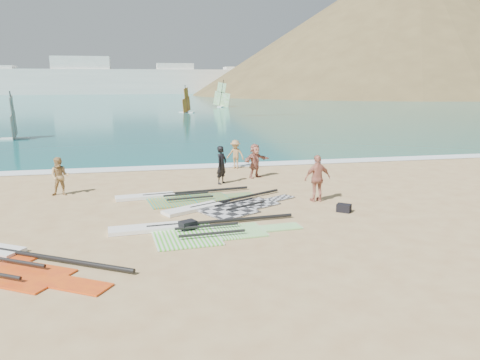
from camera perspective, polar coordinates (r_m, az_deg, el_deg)
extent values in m
plane|color=tan|center=(13.23, -1.63, -8.04)|extent=(300.00, 300.00, 0.00)
cube|color=#0C5354|center=(144.31, -11.32, 10.04)|extent=(300.00, 240.00, 0.06)
cube|color=white|center=(25.04, -6.73, 1.52)|extent=(300.00, 1.20, 0.04)
cube|color=white|center=(163.20, -18.66, 11.27)|extent=(160.00, 8.00, 8.00)
cube|color=white|center=(163.20, -18.70, 11.97)|extent=(18.00, 7.00, 12.00)
cube|color=white|center=(162.68, -7.90, 12.13)|extent=(12.00, 7.00, 10.00)
cube|color=white|center=(166.44, 0.91, 12.07)|extent=(16.00, 7.00, 9.00)
cube|color=white|center=(172.02, 7.57, 12.30)|extent=(10.00, 7.00, 11.00)
cone|color=brown|center=(166.90, 19.78, 9.81)|extent=(143.00, 143.00, 45.00)
cone|color=brown|center=(195.27, 27.12, 9.44)|extent=(70.00, 70.00, 28.00)
cube|color=black|center=(16.60, -1.74, -3.76)|extent=(2.38, 2.46, 0.04)
cube|color=black|center=(17.54, 2.10, -2.89)|extent=(1.74, 1.70, 0.04)
cube|color=black|center=(18.37, 4.91, -2.25)|extent=(1.26, 1.03, 0.04)
cylinder|color=black|center=(17.96, -0.38, -2.27)|extent=(3.85, 2.14, 0.10)
cylinder|color=black|center=(17.21, -0.72, -2.70)|extent=(1.61, 0.91, 0.08)
cylinder|color=black|center=(16.73, 0.72, -3.14)|extent=(1.61, 0.91, 0.08)
cube|color=white|center=(16.76, -5.81, -3.52)|extent=(2.27, 1.61, 0.12)
cube|color=#42D41D|center=(14.03, -6.66, -6.84)|extent=(2.04, 2.23, 0.04)
cube|color=#42D41D|center=(14.39, -0.05, -6.27)|extent=(1.57, 1.47, 0.04)
cube|color=#42D41D|center=(14.81, 5.02, -5.77)|extent=(1.30, 0.72, 0.04)
cylinder|color=black|center=(15.15, -2.21, -5.01)|extent=(4.80, 0.49, 0.11)
cylinder|color=black|center=(14.46, -4.06, -5.62)|extent=(1.99, 0.24, 0.08)
cylinder|color=black|center=(13.78, -3.39, -6.51)|extent=(1.99, 0.24, 0.08)
cube|color=white|center=(14.79, -10.91, -5.82)|extent=(2.55, 0.87, 0.12)
cube|color=orange|center=(18.10, -8.38, -2.55)|extent=(1.96, 2.12, 0.04)
cube|color=orange|center=(18.45, -3.74, -2.16)|extent=(1.49, 1.41, 0.04)
cube|color=orange|center=(18.82, -0.12, -1.85)|extent=(1.21, 0.72, 0.04)
cylinder|color=black|center=(19.16, -5.28, -1.40)|extent=(4.35, 0.71, 0.10)
cylinder|color=black|center=(18.52, -6.58, -1.71)|extent=(1.80, 0.32, 0.08)
cylinder|color=black|center=(17.89, -6.08, -2.19)|extent=(1.80, 0.32, 0.08)
cube|color=white|center=(18.77, -11.47, -2.01)|extent=(2.35, 0.93, 0.12)
cube|color=red|center=(12.22, -24.04, -10.77)|extent=(2.03, 2.00, 0.04)
cube|color=red|center=(11.34, -18.77, -12.15)|extent=(1.45, 1.24, 0.04)
cylinder|color=black|center=(13.06, -22.14, -8.77)|extent=(4.29, 2.75, 0.12)
cylinder|color=black|center=(13.08, -26.06, -8.81)|extent=(1.79, 1.17, 0.09)
cube|color=black|center=(14.56, -6.37, -5.57)|extent=(0.59, 0.53, 0.31)
cube|color=black|center=(16.88, 12.55, -3.35)|extent=(0.58, 0.56, 0.28)
imported|color=black|center=(20.83, -2.26, 1.84)|extent=(0.72, 0.73, 1.70)
imported|color=tan|center=(20.03, -21.11, 0.41)|extent=(0.79, 0.63, 1.56)
imported|color=#9A774A|center=(24.50, -0.56, 3.16)|extent=(1.12, 1.01, 1.50)
imported|color=#BB715B|center=(17.99, 9.42, 0.20)|extent=(1.08, 0.52, 1.79)
imported|color=#AE6A59|center=(22.15, 1.84, 2.37)|extent=(1.56, 1.15, 1.63)
cube|color=white|center=(40.64, -25.73, 4.58)|extent=(2.11, 0.77, 0.12)
cube|color=#E04E15|center=(40.54, -25.86, 6.00)|extent=(0.27, 2.54, 2.26)
cube|color=#E04E15|center=(40.44, -26.06, 8.18)|extent=(0.18, 1.43, 1.57)
cylinder|color=black|center=(40.48, -25.97, 7.21)|extent=(0.14, 0.72, 3.58)
cube|color=white|center=(67.30, -6.53, 8.20)|extent=(2.17, 1.64, 0.13)
cube|color=#C24524|center=(67.24, -6.55, 9.09)|extent=(1.40, 2.30, 2.35)
cube|color=#C24524|center=(67.18, -6.58, 10.47)|extent=(0.81, 1.31, 1.63)
cylinder|color=black|center=(67.20, -6.57, 9.86)|extent=(0.46, 0.68, 3.73)
cube|color=white|center=(81.47, -2.24, 8.94)|extent=(1.94, 2.59, 0.15)
cube|color=#54AA28|center=(81.41, -2.25, 9.82)|extent=(2.75, 1.64, 2.80)
cube|color=#54AA28|center=(81.36, -2.26, 11.17)|extent=(1.56, 0.94, 1.94)
cylinder|color=black|center=(81.37, -2.26, 10.57)|extent=(0.82, 0.54, 4.44)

